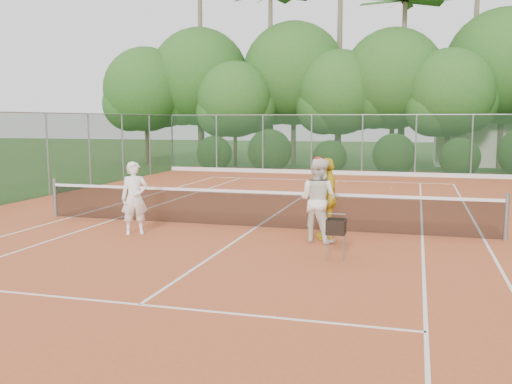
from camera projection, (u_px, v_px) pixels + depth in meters
ground at (256, 228)px, 14.64m from camera, size 120.00×120.00×0.00m
clay_court at (256, 228)px, 14.64m from camera, size 18.00×36.00×0.02m
club_building at (503, 141)px, 34.94m from camera, size 8.00×5.00×3.00m
tennis_net at (256, 208)px, 14.57m from camera, size 11.97×0.10×1.10m
player_white at (135, 198)px, 13.72m from camera, size 0.77×0.70×1.76m
player_center_grp at (318, 200)px, 12.84m from camera, size 1.12×1.00×1.93m
player_yellow at (327, 199)px, 13.16m from camera, size 0.78×1.19×1.88m
ball_hopper at (336, 227)px, 11.22m from camera, size 0.35×0.35×0.81m
stray_ball_a at (337, 182)px, 24.87m from camera, size 0.07×0.07×0.07m
stray_ball_b at (344, 182)px, 24.90m from camera, size 0.07×0.07×0.07m
stray_ball_c at (391, 189)px, 22.64m from camera, size 0.07×0.07×0.07m
court_markings at (256, 227)px, 14.63m from camera, size 11.03×23.83×0.01m
fence_back at (336, 145)px, 28.77m from camera, size 18.07×0.07×3.00m
tropical_treeline at (375, 79)px, 32.92m from camera, size 32.10×8.49×15.03m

